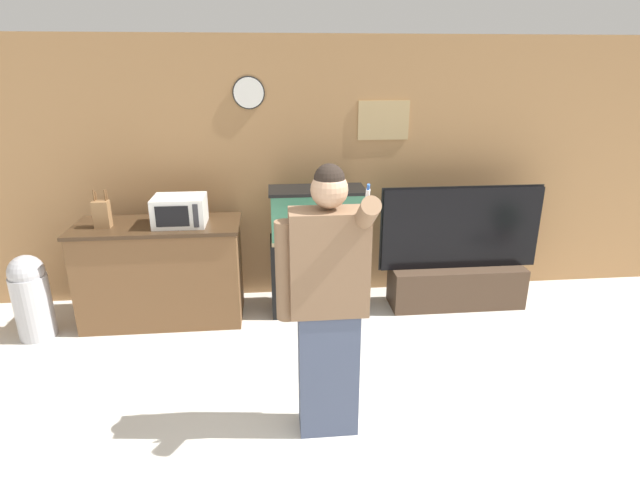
{
  "coord_description": "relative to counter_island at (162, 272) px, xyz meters",
  "views": [
    {
      "loc": [
        -0.63,
        -1.74,
        2.33
      ],
      "look_at": [
        -0.27,
        1.87,
        1.05
      ],
      "focal_mm": 28.0,
      "sensor_mm": 36.0,
      "label": 1
    }
  ],
  "objects": [
    {
      "name": "trash_bin",
      "position": [
        -1.09,
        -0.24,
        -0.08
      ],
      "size": [
        0.32,
        0.32,
        0.78
      ],
      "color": "#B7B7BC",
      "rests_on": "ground_plane"
    },
    {
      "name": "microwave",
      "position": [
        0.23,
        -0.04,
        0.61
      ],
      "size": [
        0.46,
        0.36,
        0.26
      ],
      "color": "white",
      "rests_on": "counter_island"
    },
    {
      "name": "person_standing",
      "position": [
        1.37,
        -1.69,
        0.46
      ],
      "size": [
        0.57,
        0.43,
        1.8
      ],
      "color": "#424C66",
      "rests_on": "ground_plane"
    },
    {
      "name": "knife_block",
      "position": [
        -0.45,
        -0.06,
        0.6
      ],
      "size": [
        0.14,
        0.1,
        0.35
      ],
      "color": "olive",
      "rests_on": "counter_island"
    },
    {
      "name": "tv_on_stand",
      "position": [
        2.88,
        0.02,
        -0.12
      ],
      "size": [
        1.6,
        0.4,
        1.23
      ],
      "color": "#4C3828",
      "rests_on": "ground_plane"
    },
    {
      "name": "counter_island",
      "position": [
        0.0,
        0.0,
        0.0
      ],
      "size": [
        1.5,
        0.64,
        0.96
      ],
      "color": "brown",
      "rests_on": "ground_plane"
    },
    {
      "name": "aquarium_on_stand",
      "position": [
        1.47,
        0.05,
        0.14
      ],
      "size": [
        0.9,
        0.41,
        1.24
      ],
      "color": "black",
      "rests_on": "ground_plane"
    },
    {
      "name": "wall_back_paneled",
      "position": [
        1.68,
        0.51,
        0.82
      ],
      "size": [
        10.0,
        0.08,
        2.6
      ],
      "color": "#A87A4C",
      "rests_on": "ground_plane"
    }
  ]
}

